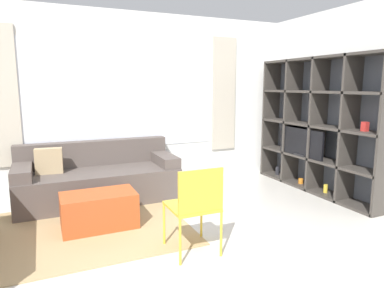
{
  "coord_description": "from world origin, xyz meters",
  "views": [
    {
      "loc": [
        -1.21,
        -2.51,
        1.6
      ],
      "look_at": [
        0.56,
        1.49,
        0.85
      ],
      "focal_mm": 32.0,
      "sensor_mm": 36.0,
      "label": 1
    }
  ],
  "objects_px": {
    "folding_chair": "(195,203)",
    "couch_main": "(98,180)",
    "ottoman": "(99,211)",
    "shelving_unit": "(319,126)"
  },
  "relations": [
    {
      "from": "folding_chair",
      "to": "couch_main",
      "type": "bearing_deg",
      "value": -73.18
    },
    {
      "from": "ottoman",
      "to": "folding_chair",
      "type": "distance_m",
      "value": 1.29
    },
    {
      "from": "couch_main",
      "to": "ottoman",
      "type": "relative_size",
      "value": 2.62
    },
    {
      "from": "shelving_unit",
      "to": "ottoman",
      "type": "height_order",
      "value": "shelving_unit"
    },
    {
      "from": "shelving_unit",
      "to": "couch_main",
      "type": "height_order",
      "value": "shelving_unit"
    },
    {
      "from": "folding_chair",
      "to": "ottoman",
      "type": "bearing_deg",
      "value": -53.55
    },
    {
      "from": "ottoman",
      "to": "folding_chair",
      "type": "bearing_deg",
      "value": -53.55
    },
    {
      "from": "shelving_unit",
      "to": "folding_chair",
      "type": "distance_m",
      "value": 2.83
    },
    {
      "from": "ottoman",
      "to": "folding_chair",
      "type": "xyz_separation_m",
      "value": [
        0.74,
        -1.01,
        0.31
      ]
    },
    {
      "from": "shelving_unit",
      "to": "ottoman",
      "type": "distance_m",
      "value": 3.39
    }
  ]
}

